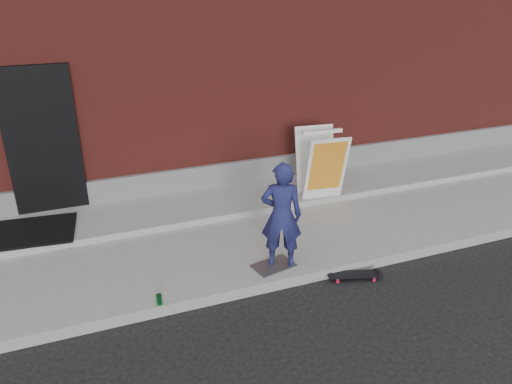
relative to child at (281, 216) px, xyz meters
name	(u,v)px	position (x,y,z in m)	size (l,w,h in m)	color
ground	(277,291)	(-0.19, -0.35, -0.88)	(80.00, 80.00, 0.00)	black
sidewalk	(239,232)	(-0.19, 1.15, -0.80)	(20.00, 3.00, 0.15)	slate
apron	(221,202)	(-0.19, 2.05, -0.68)	(20.00, 1.20, 0.10)	gray
building	(158,30)	(-0.19, 6.65, 1.62)	(20.00, 8.10, 5.00)	maroon
child	(281,216)	(0.00, 0.00, 0.00)	(0.53, 0.35, 1.45)	#1C1E4E
skateboard	(355,275)	(0.87, -0.47, -0.81)	(0.72, 0.37, 0.08)	#AF112D
pizza_sign	(321,163)	(1.43, 1.63, -0.06)	(0.76, 0.87, 1.13)	silver
soda_can	(159,300)	(-1.68, -0.30, -0.66)	(0.07, 0.07, 0.13)	#198135
doormat	(34,231)	(-3.09, 1.92, -0.61)	(1.15, 0.93, 0.03)	black
utility_plate	(273,266)	(-0.10, -0.01, -0.72)	(0.54, 0.35, 0.02)	#55555A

